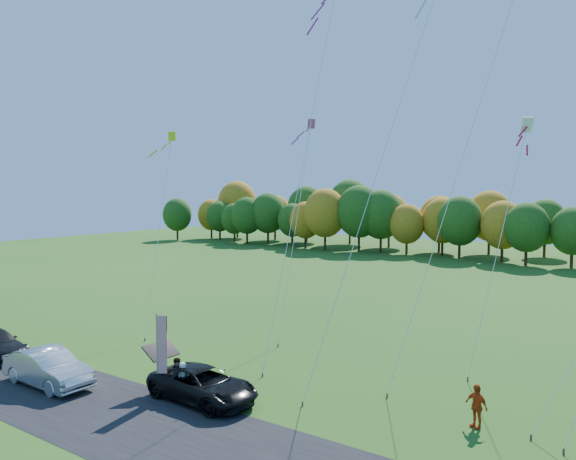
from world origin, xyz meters
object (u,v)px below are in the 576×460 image
Objects in this scene: feather_flag at (161,347)px; silver_sedan at (48,368)px; black_suv at (203,385)px; person_east at (476,406)px.

silver_sedan is at bearing -160.83° from feather_flag.
feather_flag is at bearing -70.42° from silver_sedan.
silver_sedan is at bearing 113.44° from black_suv.
black_suv is 7.78m from silver_sedan.
black_suv is at bearing -135.59° from person_east.
feather_flag is at bearing -134.99° from person_east.
silver_sedan is 19.03m from person_east.
black_suv is 1.38× the size of feather_flag.
person_east is (10.49, 4.07, 0.13)m from black_suv.
silver_sedan is at bearing -135.81° from person_east.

